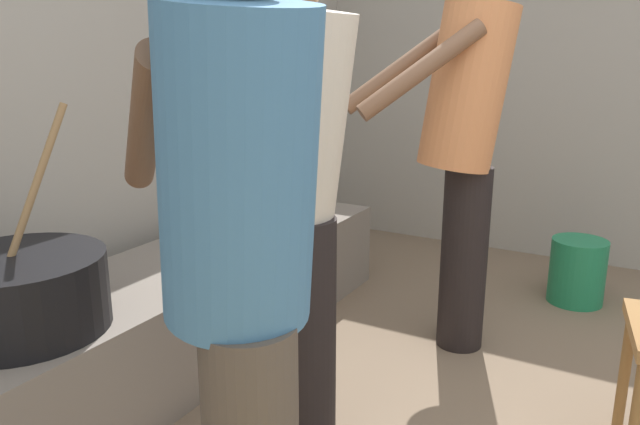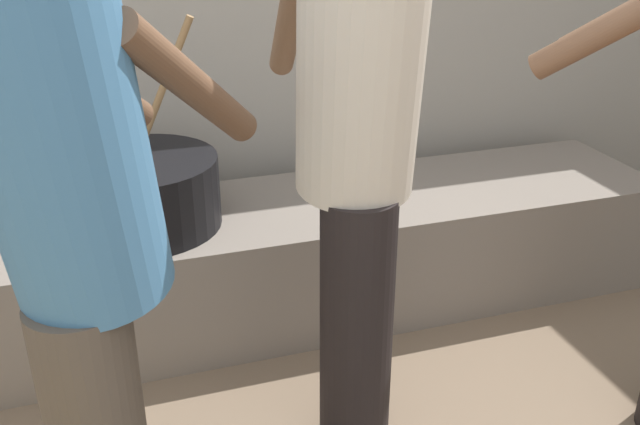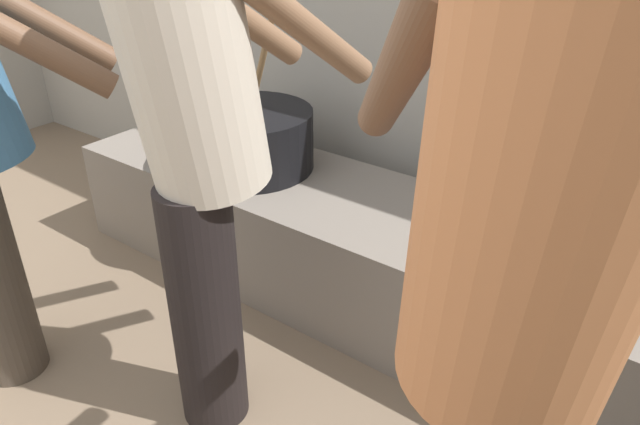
{
  "view_description": "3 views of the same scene",
  "coord_description": "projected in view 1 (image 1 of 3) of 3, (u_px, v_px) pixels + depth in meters",
  "views": [
    {
      "loc": [
        -1.38,
        0.03,
        1.27
      ],
      "look_at": [
        0.41,
        1.04,
        0.73
      ],
      "focal_mm": 34.3,
      "sensor_mm": 36.0,
      "label": 1
    },
    {
      "loc": [
        -0.4,
        -0.52,
        1.47
      ],
      "look_at": [
        0.05,
        0.87,
        0.79
      ],
      "focal_mm": 39.53,
      "sensor_mm": 36.0,
      "label": 2
    },
    {
      "loc": [
        1.25,
        0.09,
        1.44
      ],
      "look_at": [
        0.65,
        0.89,
        0.89
      ],
      "focal_mm": 33.41,
      "sensor_mm": 36.0,
      "label": 3
    }
  ],
  "objects": [
    {
      "name": "cook_in_orange_shirt",
      "position": [
        464.0,
        130.0,
        2.5
      ],
      "size": [
        0.68,
        0.73,
        1.67
      ],
      "color": "black",
      "rests_on": "ground_plane"
    },
    {
      "name": "bucket_green_plastic",
      "position": [
        577.0,
        271.0,
        3.17
      ],
      "size": [
        0.28,
        0.28,
        0.34
      ],
      "primitive_type": "cylinder",
      "color": "#1E7A4C",
      "rests_on": "ground_plane"
    },
    {
      "name": "hearth_ledge",
      "position": [
        163.0,
        320.0,
        2.49
      ],
      "size": [
        2.68,
        0.6,
        0.43
      ],
      "primitive_type": "cube",
      "color": "slate",
      "rests_on": "ground_plane"
    },
    {
      "name": "cook_in_blue_shirt",
      "position": [
        240.0,
        254.0,
        1.2
      ],
      "size": [
        0.65,
        0.71,
        1.56
      ],
      "color": "#4C4238",
      "rests_on": "ground_plane"
    },
    {
      "name": "cooking_pot_main",
      "position": [
        21.0,
        293.0,
        1.89
      ],
      "size": [
        0.52,
        0.52,
        0.69
      ],
      "color": "black",
      "rests_on": "hearth_ledge"
    },
    {
      "name": "cook_in_cream_shirt",
      "position": [
        296.0,
        172.0,
        1.88
      ],
      "size": [
        0.41,
        0.7,
        1.6
      ],
      "color": "black",
      "rests_on": "ground_plane"
    }
  ]
}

